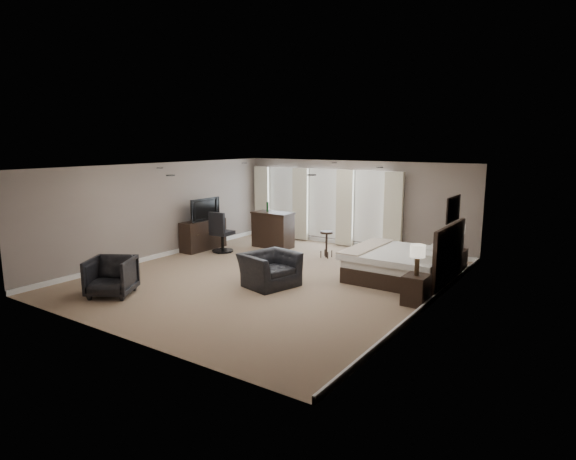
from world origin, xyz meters
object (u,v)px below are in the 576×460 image
Objects in this scene: armchair_far at (111,275)px; bar_counter at (273,230)px; nightstand_far at (456,261)px; bed at (401,250)px; nightstand_near at (416,290)px; bar_stool_left at (260,234)px; lamp_far at (458,237)px; desk_chair at (222,232)px; tv at (203,218)px; lamp_near at (417,260)px; dresser at (203,235)px; bar_stool_right at (326,244)px; armchair_near at (270,264)px.

armchair_far is 5.67m from bar_counter.
armchair_far reaches higher than nightstand_far.
bar_counter is (-4.49, 1.19, -0.16)m from bed.
nightstand_near is 2.90m from nightstand_far.
bar_stool_left is (-5.85, 2.61, 0.06)m from nightstand_near.
lamp_far is 6.42m from desk_chair.
bed is 6.38m from armchair_far.
tv is 0.93× the size of bar_counter.
desk_chair reaches higher than armchair_far.
lamp_near is 7.04m from dresser.
armchair_far reaches higher than bar_stool_right.
nightstand_near is 7.03m from dresser.
armchair_far reaches higher than dresser.
nightstand_far is at bearing 8.65° from bar_stool_right.
tv is at bearing -177.97° from bed.
armchair_near is at bearing -131.53° from lamp_far.
bed is 5.32m from desk_chair.
bed reaches higher than bar_stool_left.
desk_chair is at bearing -158.86° from bar_stool_right.
armchair_near is at bearing -85.06° from bar_stool_right.
dresser reaches higher than nightstand_far.
bar_counter is at bearing 3.51° from bar_stool_left.
lamp_far is 0.56× the size of armchair_near.
bed is 3.48× the size of lamp_far.
bed reaches higher than armchair_far.
nightstand_near is 0.96× the size of lamp_near.
armchair_far is 4.39m from desk_chair.
nightstand_near is at bearing -90.00° from nightstand_far.
dresser is 1.68× the size of armchair_far.
bar_counter is at bearing 59.02° from armchair_far.
bed reaches higher than lamp_far.
nightstand_near is 0.51× the size of tv.
tv is 3.77m from bar_stool_right.
armchair_near reaches higher than nightstand_near.
armchair_near is 3.02m from bar_stool_right.
armchair_near is at bearing -55.20° from bar_counter.
armchair_far is 5.66m from bar_stool_left.
bed is 4.65m from bar_counter.
nightstand_near is 0.39× the size of dresser.
bed is at bearing 14.10° from armchair_far.
bed is 1.84× the size of desk_chair.
desk_chair is at bearing 69.78° from armchair_far.
bar_stool_left is (-2.73, 3.23, -0.14)m from armchair_near.
bar_stool_right is (3.54, 1.15, -0.07)m from dresser.
bar_counter is (-5.38, 2.64, 0.25)m from nightstand_near.
tv is at bearing 169.87° from nightstand_near.
dresser is (-6.03, -0.21, -0.27)m from bed.
dresser reaches higher than bar_stool_left.
bar_stool_left is 0.96× the size of bar_stool_right.
lamp_far is (0.89, 1.45, 0.18)m from bed.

